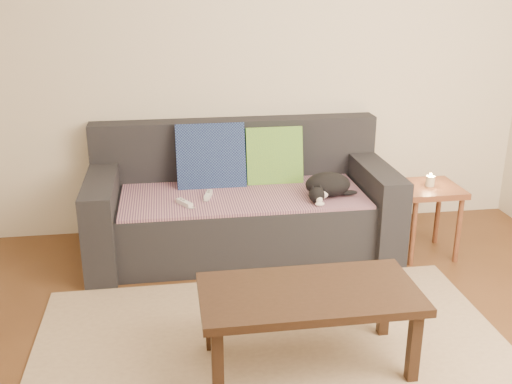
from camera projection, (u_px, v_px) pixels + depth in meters
ground at (283, 382)px, 2.89m from camera, size 4.50×4.50×0.00m
back_wall at (233, 58)px, 4.31m from camera, size 4.50×0.04×2.60m
sofa at (241, 207)px, 4.25m from camera, size 2.10×0.94×0.87m
throw_blanket at (243, 195)px, 4.12m from camera, size 1.66×0.74×0.02m
cushion_navy at (211, 158)px, 4.27m from camera, size 0.49×0.25×0.50m
cushion_green at (274, 155)px, 4.34m from camera, size 0.41×0.19×0.42m
cat at (327, 186)px, 4.05m from camera, size 0.38×0.35×0.16m
wii_remote_a at (185, 203)px, 3.91m from camera, size 0.11×0.15×0.03m
wii_remote_b at (208, 195)px, 4.05m from camera, size 0.07×0.15×0.03m
side_table at (428, 198)px, 4.11m from camera, size 0.40×0.40×0.50m
candle at (430, 181)px, 4.07m from camera, size 0.06×0.06×0.09m
rug at (277, 363)px, 3.03m from camera, size 2.50×1.80×0.01m
coffee_table at (309, 300)px, 2.90m from camera, size 1.06×0.53×0.42m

